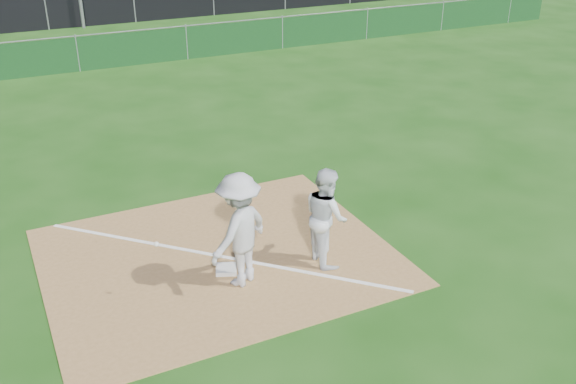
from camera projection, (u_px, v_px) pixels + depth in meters
name	position (u px, v px, depth m)	size (l,w,h in m)	color
ground	(110.00, 112.00, 18.79)	(90.00, 90.00, 0.00)	#16430E
infield_dirt	(218.00, 256.00, 11.50)	(6.00, 5.00, 0.02)	olive
foul_line	(218.00, 256.00, 11.50)	(0.08, 7.00, 0.01)	white
green_fence	(78.00, 55.00, 22.57)	(44.00, 0.05, 1.20)	#0E3313
black_fence	(46.00, 9.00, 28.90)	(46.00, 0.04, 1.80)	black
parking_lot	(36.00, 12.00, 33.34)	(46.00, 9.00, 0.01)	black
first_base	(226.00, 269.00, 11.04)	(0.35, 0.35, 0.07)	silver
play_at_first	(239.00, 230.00, 10.35)	(2.11, 1.26, 1.96)	silver
runner	(326.00, 216.00, 11.03)	(0.86, 0.67, 1.77)	silver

